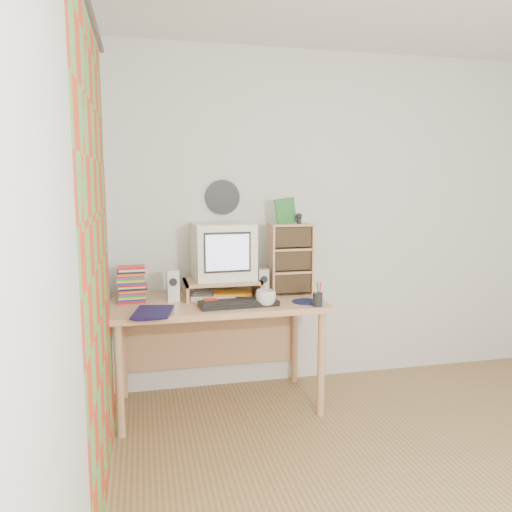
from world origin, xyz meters
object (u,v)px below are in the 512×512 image
dvd_stack (132,283)px  mug (266,298)px  keyboard (239,303)px  cd_rack (290,259)px  crt_monitor (224,251)px  diary (135,310)px  desk (216,317)px

dvd_stack → mug: 0.90m
keyboard → cd_rack: cd_rack is taller
crt_monitor → cd_rack: crt_monitor is taller
cd_rack → mug: 0.45m
dvd_stack → cd_rack: size_ratio=0.51×
keyboard → diary: bearing=-177.0°
keyboard → dvd_stack: bearing=154.5°
keyboard → diary: size_ratio=1.88×
desk → keyboard: 0.31m
crt_monitor → cd_rack: bearing=-8.7°
diary → keyboard: bearing=17.2°
cd_rack → mug: bearing=-130.4°
cd_rack → diary: cd_rack is taller
desk → keyboard: keyboard is taller
diary → mug: bearing=13.2°
desk → dvd_stack: size_ratio=5.52×
crt_monitor → dvd_stack: size_ratio=1.60×
desk → diary: bearing=-149.4°
diary → crt_monitor: bearing=44.4°
crt_monitor → diary: crt_monitor is taller
desk → crt_monitor: bearing=50.3°
mug → cd_rack: bearing=50.7°
crt_monitor → mug: 0.50m
dvd_stack → cd_rack: bearing=-1.8°
crt_monitor → desk: bearing=-131.7°
desk → cd_rack: 0.66m
desk → dvd_stack: dvd_stack is taller
desk → crt_monitor: size_ratio=3.44×
diary → dvd_stack: bearing=104.0°
cd_rack → mug: (-0.26, -0.32, -0.20)m
keyboard → diary: diary is taller
keyboard → crt_monitor: bearing=93.5°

